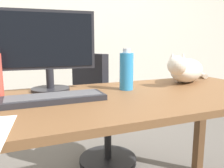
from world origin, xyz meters
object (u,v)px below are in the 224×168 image
at_px(monitor, 49,48).
at_px(keyboard, 54,98).
at_px(cat, 186,70).
at_px(water_bottle, 126,71).
at_px(office_chair, 103,118).

distance_m(monitor, keyboard, 0.31).
height_order(cat, water_bottle, water_bottle).
distance_m(office_chair, water_bottle, 0.73).
height_order(monitor, cat, monitor).
distance_m(keyboard, cat, 0.87).
height_order(office_chair, monitor, monitor).
bearing_deg(keyboard, monitor, 86.04).
bearing_deg(water_bottle, office_chair, 82.50).
distance_m(keyboard, water_bottle, 0.42).
bearing_deg(water_bottle, monitor, 161.99).
distance_m(cat, water_bottle, 0.46).
bearing_deg(monitor, keyboard, -93.96).
bearing_deg(keyboard, water_bottle, 14.74).
xyz_separation_m(cat, water_bottle, (-0.45, -0.06, 0.02)).
xyz_separation_m(office_chair, keyboard, (-0.48, -0.67, 0.36)).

